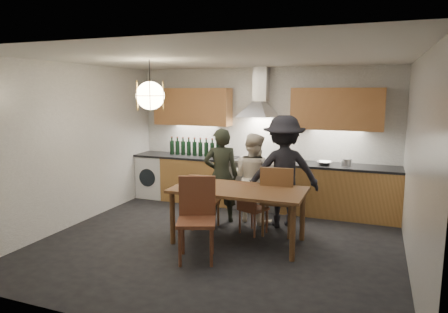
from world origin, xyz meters
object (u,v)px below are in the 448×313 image
(dining_table, at_px, (238,195))
(person_mid, at_px, (253,178))
(wine_bottles, at_px, (195,147))
(chair_front, at_px, (197,212))
(person_right, at_px, (284,172))
(chair_back_left, at_px, (204,198))
(person_left, at_px, (221,175))
(stock_pot, at_px, (346,163))
(mixing_bowl, at_px, (324,163))

(dining_table, relative_size, person_mid, 1.28)
(wine_bottles, bearing_deg, person_mid, -29.99)
(chair_front, bearing_deg, person_right, 43.85)
(chair_back_left, height_order, wine_bottles, wine_bottles)
(dining_table, xyz_separation_m, person_mid, (-0.08, 0.99, 0.04))
(wine_bottles, bearing_deg, chair_back_left, -60.41)
(dining_table, xyz_separation_m, chair_front, (-0.33, -0.70, -0.09))
(person_right, bearing_deg, wine_bottles, -46.43)
(chair_back_left, height_order, person_left, person_left)
(person_mid, relative_size, person_right, 0.83)
(chair_front, bearing_deg, stock_pot, 34.85)
(person_left, relative_size, person_right, 0.88)
(chair_back_left, bearing_deg, mixing_bowl, -144.51)
(chair_back_left, relative_size, person_right, 0.50)
(person_mid, distance_m, stock_pot, 1.63)
(person_mid, relative_size, stock_pot, 8.65)
(chair_front, bearing_deg, wine_bottles, 94.56)
(person_left, relative_size, person_mid, 1.06)
(dining_table, bearing_deg, wine_bottles, 129.33)
(mixing_bowl, xyz_separation_m, stock_pot, (0.36, 0.03, 0.03))
(dining_table, distance_m, wine_bottles, 2.44)
(dining_table, xyz_separation_m, person_left, (-0.57, 0.78, 0.08))
(chair_back_left, distance_m, wine_bottles, 1.87)
(person_mid, relative_size, mixing_bowl, 5.62)
(mixing_bowl, distance_m, stock_pot, 0.36)
(dining_table, relative_size, stock_pot, 11.07)
(chair_front, height_order, stock_pot, chair_front)
(chair_back_left, distance_m, chair_front, 1.06)
(chair_front, distance_m, mixing_bowl, 2.78)
(person_left, distance_m, person_mid, 0.53)
(person_right, distance_m, stock_pot, 1.22)
(mixing_bowl, relative_size, stock_pot, 1.54)
(stock_pot, bearing_deg, chair_front, -124.02)
(person_right, bearing_deg, chair_back_left, 8.26)
(person_left, distance_m, person_right, 1.03)
(stock_pot, xyz_separation_m, wine_bottles, (-2.89, 0.08, 0.12))
(dining_table, bearing_deg, person_mid, 94.06)
(person_mid, relative_size, wine_bottles, 1.36)
(dining_table, distance_m, chair_front, 0.78)
(dining_table, bearing_deg, mixing_bowl, 59.78)
(person_left, xyz_separation_m, person_mid, (0.49, 0.21, -0.04))
(mixing_bowl, bearing_deg, chair_back_left, -138.78)
(stock_pot, bearing_deg, dining_table, -127.20)
(chair_back_left, bearing_deg, person_right, -155.49)
(dining_table, height_order, wine_bottles, wine_bottles)
(person_right, bearing_deg, mixing_bowl, -146.04)
(chair_front, xyz_separation_m, person_left, (-0.24, 1.48, 0.17))
(person_left, distance_m, stock_pot, 2.15)
(person_right, height_order, mixing_bowl, person_right)
(chair_front, height_order, person_mid, person_mid)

